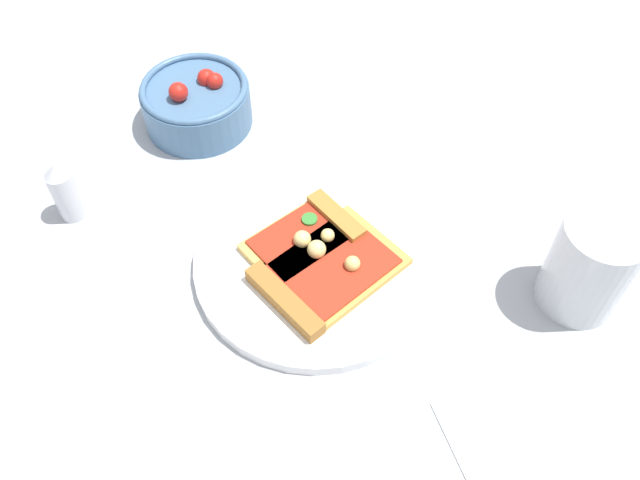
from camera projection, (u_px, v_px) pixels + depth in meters
ground_plane at (317, 251)px, 0.74m from camera, size 2.40×2.40×0.00m
plate at (314, 261)px, 0.72m from camera, size 0.26×0.26×0.01m
pizza_slice_near at (323, 273)px, 0.69m from camera, size 0.17×0.17×0.03m
pizza_slice_far at (309, 237)px, 0.72m from camera, size 0.14×0.13×0.03m
salad_bowl at (197, 103)px, 0.84m from camera, size 0.13×0.13×0.07m
soda_glass at (589, 268)px, 0.66m from camera, size 0.08×0.08×0.11m
paper_napkin at (518, 449)px, 0.60m from camera, size 0.15×0.16×0.00m
pepper_shaker at (65, 191)px, 0.74m from camera, size 0.03×0.03×0.08m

